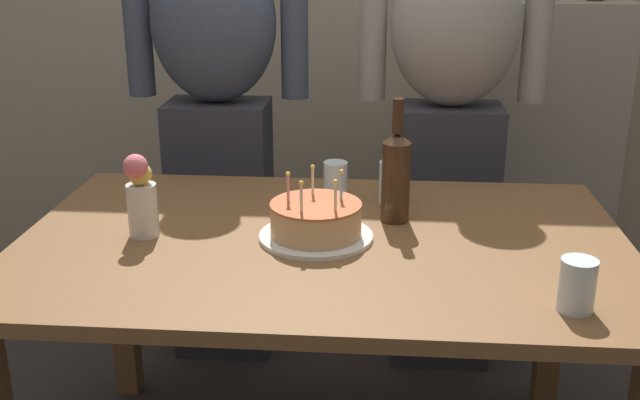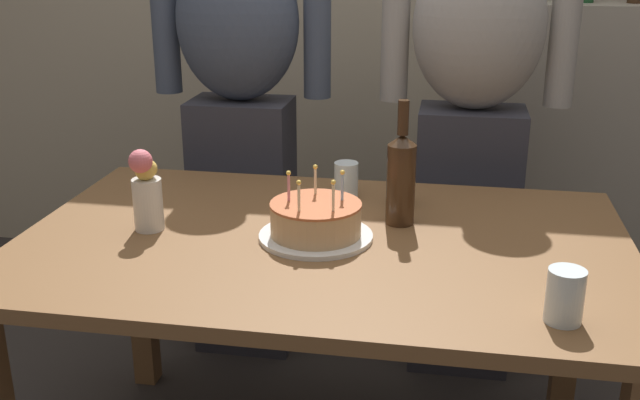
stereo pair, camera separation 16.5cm
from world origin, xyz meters
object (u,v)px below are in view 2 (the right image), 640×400
at_px(water_glass_far, 401,184).
at_px(flower_vase, 146,189).
at_px(wine_bottle, 401,177).
at_px(birthday_cake, 316,222).
at_px(person_man_bearded, 241,113).
at_px(water_glass_side, 346,180).
at_px(person_woman_cardigan, 472,123).
at_px(water_glass_near, 565,296).

distance_m(water_glass_far, flower_vase, 0.69).
xyz_separation_m(water_glass_far, wine_bottle, (0.01, -0.14, 0.07)).
height_order(water_glass_far, wine_bottle, wine_bottle).
relative_size(water_glass_far, wine_bottle, 0.36).
xyz_separation_m(birthday_cake, person_man_bearded, (-0.39, 0.73, 0.09)).
distance_m(water_glass_side, wine_bottle, 0.26).
xyz_separation_m(wine_bottle, person_woman_cardigan, (0.19, 0.59, 0.01)).
relative_size(water_glass_near, person_man_bearded, 0.07).
bearing_deg(person_man_bearded, wine_bottle, 134.95).
relative_size(water_glass_side, wine_bottle, 0.31).
xyz_separation_m(birthday_cake, water_glass_side, (0.03, 0.32, 0.01)).
height_order(birthday_cake, flower_vase, flower_vase).
relative_size(birthday_cake, person_man_bearded, 0.17).
bearing_deg(water_glass_far, water_glass_side, 167.54).
xyz_separation_m(water_glass_near, wine_bottle, (-0.35, 0.47, 0.07)).
xyz_separation_m(water_glass_far, flower_vase, (-0.61, -0.30, 0.05)).
xyz_separation_m(water_glass_side, flower_vase, (-0.46, -0.34, 0.06)).
bearing_deg(wine_bottle, water_glass_near, -53.41).
bearing_deg(water_glass_near, birthday_cake, 148.79).
bearing_deg(wine_bottle, flower_vase, -165.90).
relative_size(water_glass_far, flower_vase, 0.55).
bearing_deg(water_glass_side, person_woman_cardigan, 49.38).
height_order(water_glass_far, water_glass_side, water_glass_far).
bearing_deg(water_glass_side, wine_bottle, -47.23).
distance_m(water_glass_near, person_man_bearded, 1.42).
height_order(water_glass_side, flower_vase, flower_vase).
bearing_deg(person_man_bearded, birthday_cake, 118.30).
height_order(wine_bottle, person_woman_cardigan, person_woman_cardigan).
relative_size(birthday_cake, person_woman_cardigan, 0.17).
bearing_deg(wine_bottle, person_woman_cardigan, 72.54).
relative_size(flower_vase, person_man_bearded, 0.13).
height_order(water_glass_near, wine_bottle, wine_bottle).
bearing_deg(birthday_cake, person_man_bearded, 118.30).
xyz_separation_m(water_glass_near, person_man_bearded, (-0.94, 1.06, 0.08)).
height_order(water_glass_side, person_man_bearded, person_man_bearded).
distance_m(water_glass_near, water_glass_far, 0.71).
height_order(water_glass_far, person_woman_cardigan, person_woman_cardigan).
relative_size(water_glass_near, person_woman_cardigan, 0.07).
bearing_deg(water_glass_near, flower_vase, 161.97).
height_order(person_man_bearded, person_woman_cardigan, same).
bearing_deg(water_glass_near, wine_bottle, 126.59).
bearing_deg(wine_bottle, water_glass_side, 132.77).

